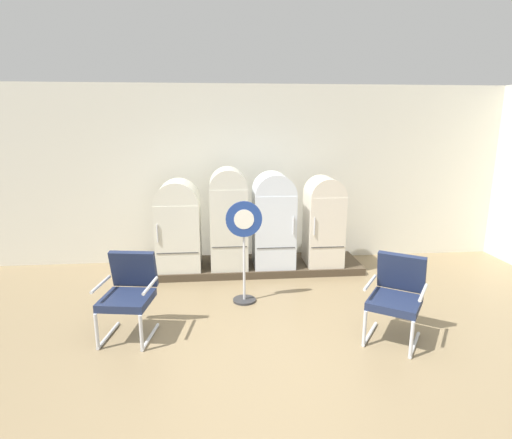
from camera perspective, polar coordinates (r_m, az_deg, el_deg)
ground at (r=4.44m, az=2.51°, el=-20.79°), size 12.00×10.00×0.05m
back_wall at (r=7.37m, az=-1.27°, el=6.27°), size 11.76×0.12×3.08m
display_plinth at (r=7.10m, az=-0.83°, el=-6.42°), size 3.72×0.95×0.12m
refrigerator_0 at (r=6.78m, az=-10.64°, el=-0.42°), size 0.70×0.69×1.44m
refrigerator_1 at (r=6.73m, az=-3.81°, el=0.63°), size 0.59×0.70×1.62m
refrigerator_2 at (r=6.80m, az=2.42°, el=0.37°), size 0.66×0.70×1.54m
refrigerator_3 at (r=6.95m, az=9.30°, el=0.18°), size 0.58×0.66×1.47m
armchair_left at (r=5.10m, az=-17.06°, el=-9.30°), size 0.68×0.74×0.98m
armchair_right at (r=5.07m, az=18.79°, el=-9.58°), size 0.82×0.85×0.98m
sign_stand at (r=5.67m, az=-1.65°, el=-4.50°), size 0.49×0.32×1.44m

